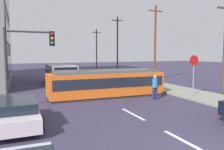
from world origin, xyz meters
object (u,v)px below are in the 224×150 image
at_px(city_bus, 61,73).
at_px(utility_pole_far, 117,44).
at_px(parked_sedan_mid, 16,113).
at_px(traffic_light_mast, 27,52).
at_px(utility_pole_mid, 155,42).
at_px(utility_pole_distant, 97,48).
at_px(streetcar_tram, 106,83).
at_px(stop_sign, 194,67).
at_px(pedestrian_crossing, 155,86).

xyz_separation_m(city_bus, utility_pole_far, (10.72, 9.16, 3.56)).
distance_m(parked_sedan_mid, utility_pole_far, 27.79).
distance_m(traffic_light_mast, utility_pole_far, 24.52).
height_order(utility_pole_mid, utility_pole_far, utility_pole_far).
height_order(utility_pole_mid, utility_pole_distant, utility_pole_mid).
xyz_separation_m(streetcar_tram, city_bus, (-1.74, 8.82, 0.09)).
relative_size(streetcar_tram, stop_sign, 2.91).
bearing_deg(utility_pole_distant, traffic_light_mast, -115.59).
relative_size(pedestrian_crossing, stop_sign, 0.58).
bearing_deg(utility_pole_mid, stop_sign, -107.78).
distance_m(pedestrian_crossing, parked_sedan_mid, 9.09).
relative_size(city_bus, stop_sign, 1.90).
bearing_deg(parked_sedan_mid, utility_pole_mid, 38.61).
bearing_deg(utility_pole_distant, utility_pole_mid, -90.61).
bearing_deg(parked_sedan_mid, pedestrian_crossing, 16.38).
height_order(stop_sign, traffic_light_mast, traffic_light_mast).
bearing_deg(stop_sign, utility_pole_mid, 72.22).
bearing_deg(utility_pole_far, utility_pole_mid, -91.44).
distance_m(utility_pole_far, utility_pole_distant, 10.20).
distance_m(utility_pole_mid, utility_pole_distant, 21.36).
xyz_separation_m(parked_sedan_mid, utility_pole_mid, (14.80, 11.82, 3.82)).
xyz_separation_m(traffic_light_mast, utility_pole_mid, (14.13, 8.61, 1.24)).
bearing_deg(utility_pole_distant, streetcar_tram, -107.58).
height_order(streetcar_tram, utility_pole_far, utility_pole_far).
relative_size(parked_sedan_mid, utility_pole_distant, 0.53).
bearing_deg(traffic_light_mast, parked_sedan_mid, -101.81).
height_order(stop_sign, utility_pole_far, utility_pole_far).
xyz_separation_m(streetcar_tram, traffic_light_mast, (-5.43, -1.80, 2.21)).
height_order(city_bus, traffic_light_mast, traffic_light_mast).
bearing_deg(utility_pole_mid, utility_pole_far, 88.56).
relative_size(traffic_light_mast, utility_pole_mid, 0.53).
bearing_deg(streetcar_tram, pedestrian_crossing, -43.01).
bearing_deg(utility_pole_far, streetcar_tram, -116.54).
xyz_separation_m(parked_sedan_mid, stop_sign, (11.72, 2.23, 1.57)).
bearing_deg(city_bus, utility_pole_far, 40.54).
bearing_deg(utility_pole_far, traffic_light_mast, -126.07).
bearing_deg(pedestrian_crossing, utility_pole_distant, 78.36).
xyz_separation_m(streetcar_tram, stop_sign, (5.62, -2.78, 1.20)).
height_order(pedestrian_crossing, utility_pole_far, utility_pole_far).
bearing_deg(traffic_light_mast, city_bus, 70.82).
xyz_separation_m(pedestrian_crossing, stop_sign, (3.00, -0.34, 1.25)).
relative_size(streetcar_tram, traffic_light_mast, 1.84).
xyz_separation_m(utility_pole_mid, utility_pole_far, (0.28, 11.17, 0.21)).
bearing_deg(pedestrian_crossing, streetcar_tram, 136.99).
xyz_separation_m(streetcar_tram, pedestrian_crossing, (2.62, -2.44, -0.05)).
relative_size(city_bus, pedestrian_crossing, 3.27).
distance_m(parked_sedan_mid, stop_sign, 12.03).
bearing_deg(stop_sign, pedestrian_crossing, 173.59).
height_order(parked_sedan_mid, utility_pole_far, utility_pole_far).
bearing_deg(traffic_light_mast, utility_pole_distant, 64.41).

